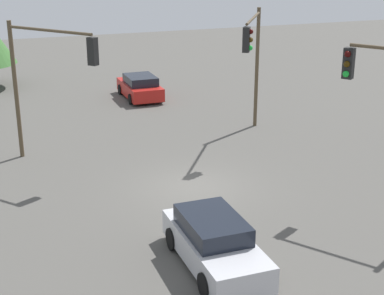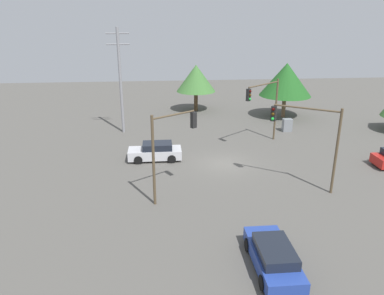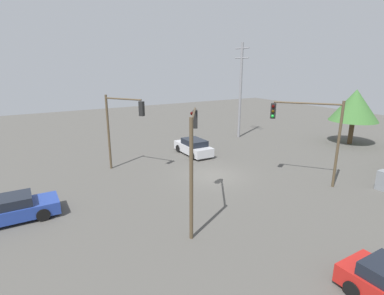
# 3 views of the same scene
# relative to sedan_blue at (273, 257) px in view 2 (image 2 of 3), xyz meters

# --- Properties ---
(ground_plane) EXTENTS (80.00, 80.00, 0.00)m
(ground_plane) POSITION_rel_sedan_blue_xyz_m (0.08, -13.30, -0.68)
(ground_plane) COLOR #54514C
(sedan_blue) EXTENTS (1.96, 4.69, 1.38)m
(sedan_blue) POSITION_rel_sedan_blue_xyz_m (0.00, 0.00, 0.00)
(sedan_blue) COLOR #233D93
(sedan_blue) RESTS_ON ground_plane
(sedan_silver) EXTENTS (4.40, 1.90, 1.48)m
(sedan_silver) POSITION_rel_sedan_blue_xyz_m (5.64, -14.76, 0.04)
(sedan_silver) COLOR silver
(sedan_silver) RESTS_ON ground_plane
(traffic_signal_main) EXTENTS (3.69, 3.05, 5.89)m
(traffic_signal_main) POSITION_rel_sedan_blue_xyz_m (-4.38, -17.97, 3.42)
(traffic_signal_main) COLOR brown
(traffic_signal_main) RESTS_ON ground_plane
(traffic_signal_cross) EXTENTS (2.98, 2.16, 5.92)m
(traffic_signal_cross) POSITION_rel_sedan_blue_xyz_m (4.57, -7.79, 3.37)
(traffic_signal_cross) COLOR brown
(traffic_signal_cross) RESTS_ON ground_plane
(traffic_signal_aux) EXTENTS (3.98, 2.70, 5.93)m
(traffic_signal_aux) POSITION_rel_sedan_blue_xyz_m (-4.79, -8.53, 3.45)
(traffic_signal_aux) COLOR brown
(traffic_signal_aux) RESTS_ON ground_plane
(utility_pole_tall) EXTENTS (2.20, 0.28, 10.39)m
(utility_pole_tall) POSITION_rel_sedan_blue_xyz_m (8.96, -22.79, 4.82)
(utility_pole_tall) COLOR gray
(utility_pole_tall) RESTS_ON ground_plane
(electrical_cabinet) EXTENTS (0.92, 0.70, 1.33)m
(electrical_cabinet) POSITION_rel_sedan_blue_xyz_m (-7.93, -21.55, -0.01)
(electrical_cabinet) COLOR gray
(electrical_cabinet) RESTS_ON ground_plane
(tree_corner) EXTENTS (4.80, 4.80, 5.71)m
(tree_corner) POSITION_rel_sedan_blue_xyz_m (0.63, -31.06, 3.39)
(tree_corner) COLOR #4C3823
(tree_corner) RESTS_ON ground_plane
(tree_left) EXTENTS (5.93, 5.93, 6.29)m
(tree_left) POSITION_rel_sedan_blue_xyz_m (-9.35, -27.13, 3.74)
(tree_left) COLOR brown
(tree_left) RESTS_ON ground_plane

